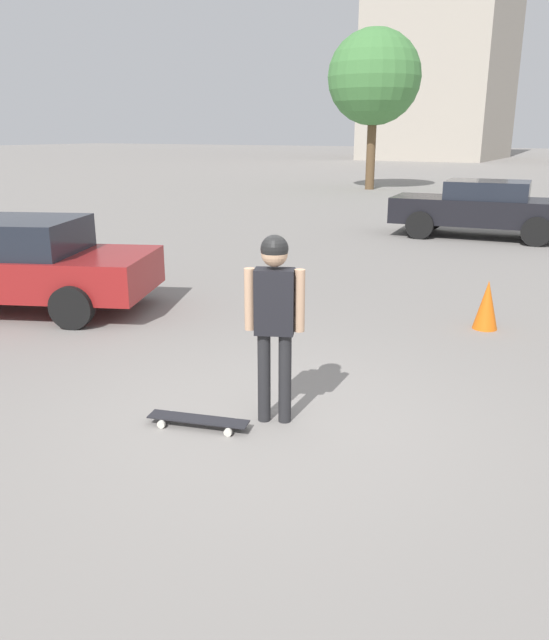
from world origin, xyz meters
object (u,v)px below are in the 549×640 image
Objects in this scene: skateboard at (198,420)px; traffic_cone at (487,305)px; person at (274,307)px; car_parked_near at (11,263)px; car_parked_far at (482,208)px.

traffic_cone is at bearing -125.88° from skateboard.
car_parked_near is at bearing 142.27° from person.
traffic_cone reaches higher than skateboard.
traffic_cone is at bearing 178.17° from car_parked_near.
person is 1.29m from skateboard.
car_parked_far reaches higher than traffic_cone.
skateboard is 0.21× the size of car_parked_far.
car_parked_far is (0.03, -12.60, 0.71)m from skateboard.
car_parked_far is 6.70× the size of traffic_cone.
car_parked_near is at bearing 59.36° from car_parked_far.
car_parked_near is at bearing 20.81° from traffic_cone.
car_parked_far is (0.59, -12.13, -0.36)m from person.
car_parked_far reaches higher than car_parked_near.
car_parked_near is 7.14m from traffic_cone.
skateboard is at bearing 68.97° from traffic_cone.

